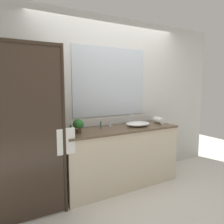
% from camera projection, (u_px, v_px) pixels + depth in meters
% --- Properties ---
extents(ground_plane, '(8.00, 8.00, 0.00)m').
position_uv_depth(ground_plane, '(120.00, 185.00, 3.33)').
color(ground_plane, silver).
extents(wall_back_with_mirror, '(4.40, 0.06, 2.60)m').
position_uv_depth(wall_back_with_mirror, '(110.00, 100.00, 3.47)').
color(wall_back_with_mirror, silver).
rests_on(wall_back_with_mirror, ground_plane).
extents(vanity_cabinet, '(1.80, 0.58, 0.90)m').
position_uv_depth(vanity_cabinet, '(120.00, 157.00, 3.28)').
color(vanity_cabinet, beige).
rests_on(vanity_cabinet, ground_plane).
extents(shower_enclosure, '(1.20, 0.59, 2.00)m').
position_uv_depth(shower_enclosure, '(33.00, 131.00, 2.42)').
color(shower_enclosure, '#2D2319').
rests_on(shower_enclosure, ground_plane).
extents(sink_basin, '(0.40, 0.30, 0.07)m').
position_uv_depth(sink_basin, '(138.00, 124.00, 3.36)').
color(sink_basin, white).
rests_on(sink_basin, vanity_cabinet).
extents(faucet, '(0.17, 0.13, 0.16)m').
position_uv_depth(faucet, '(131.00, 121.00, 3.53)').
color(faucet, silver).
rests_on(faucet, vanity_cabinet).
extents(potted_plant, '(0.15, 0.15, 0.19)m').
position_uv_depth(potted_plant, '(78.00, 125.00, 2.86)').
color(potted_plant, '#473828').
rests_on(potted_plant, vanity_cabinet).
extents(amenity_bottle_conditioner, '(0.03, 0.03, 0.09)m').
position_uv_depth(amenity_bottle_conditioner, '(71.00, 128.00, 2.98)').
color(amenity_bottle_conditioner, '#4C7056').
rests_on(amenity_bottle_conditioner, vanity_cabinet).
extents(amenity_bottle_body_wash, '(0.02, 0.02, 0.10)m').
position_uv_depth(amenity_bottle_body_wash, '(101.00, 125.00, 3.21)').
color(amenity_bottle_body_wash, '#4C7056').
rests_on(amenity_bottle_body_wash, vanity_cabinet).
extents(amenity_bottle_lotion, '(0.03, 0.03, 0.10)m').
position_uv_depth(amenity_bottle_lotion, '(110.00, 124.00, 3.28)').
color(amenity_bottle_lotion, silver).
rests_on(amenity_bottle_lotion, vanity_cabinet).
extents(rolled_towel_near_edge, '(0.13, 0.22, 0.10)m').
position_uv_depth(rolled_towel_near_edge, '(159.00, 120.00, 3.59)').
color(rolled_towel_near_edge, white).
rests_on(rolled_towel_near_edge, vanity_cabinet).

